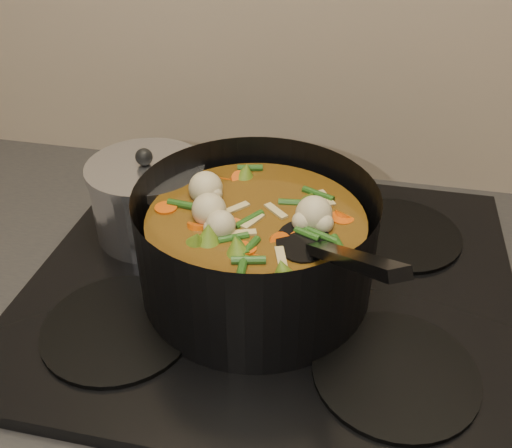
# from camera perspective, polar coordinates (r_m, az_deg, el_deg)

# --- Properties ---
(stovetop) EXTENTS (0.62, 0.54, 0.03)m
(stovetop) POSITION_cam_1_polar(r_m,az_deg,el_deg) (0.76, 1.64, -5.85)
(stovetop) COLOR black
(stovetop) RESTS_ON counter
(stockpot) EXTENTS (0.36, 0.38, 0.21)m
(stockpot) POSITION_cam_1_polar(r_m,az_deg,el_deg) (0.70, 0.03, -2.25)
(stockpot) COLOR black
(stockpot) RESTS_ON stovetop
(saucepan) EXTENTS (0.16, 0.16, 0.13)m
(saucepan) POSITION_cam_1_polar(r_m,az_deg,el_deg) (0.82, -10.63, 2.53)
(saucepan) COLOR silver
(saucepan) RESTS_ON stovetop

